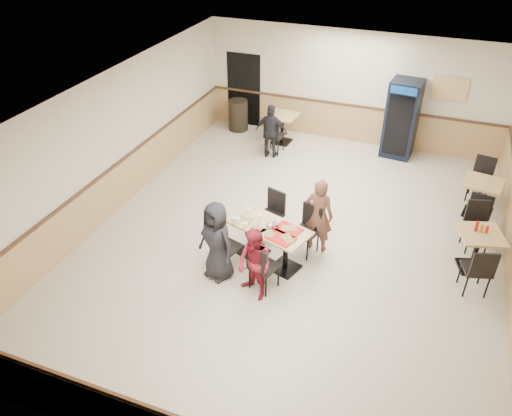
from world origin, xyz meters
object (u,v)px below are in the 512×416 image
at_px(side_table_near, 478,245).
at_px(diner_woman_left, 217,241).
at_px(trash_bin, 238,115).
at_px(side_table_far, 480,193).
at_px(lone_diner, 271,132).
at_px(back_table, 282,124).
at_px(pepsi_cooler, 402,119).
at_px(main_table, 269,238).
at_px(diner_man_opposite, 319,215).
at_px(diner_woman_right, 255,265).

bearing_deg(side_table_near, diner_woman_left, -156.76).
bearing_deg(trash_bin, side_table_far, -19.01).
relative_size(lone_diner, back_table, 1.75).
height_order(side_table_far, pepsi_cooler, pepsi_cooler).
height_order(diner_woman_left, pepsi_cooler, pepsi_cooler).
height_order(main_table, pepsi_cooler, pepsi_cooler).
bearing_deg(trash_bin, back_table, -13.54).
bearing_deg(diner_man_opposite, back_table, -59.47).
bearing_deg(side_table_far, back_table, 159.48).
height_order(diner_woman_right, side_table_near, diner_woman_right).
distance_m(diner_woman_left, side_table_near, 4.75).
xyz_separation_m(diner_man_opposite, side_table_near, (2.89, 0.44, -0.24)).
xyz_separation_m(lone_diner, side_table_near, (5.03, -2.92, -0.18)).
bearing_deg(back_table, diner_woman_right, -76.03).
relative_size(diner_woman_left, back_table, 1.91).
xyz_separation_m(diner_woman_left, lone_diner, (-0.67, 4.80, -0.06)).
relative_size(side_table_near, back_table, 1.16).
height_order(side_table_near, pepsi_cooler, pepsi_cooler).
distance_m(main_table, side_table_near, 3.81).
distance_m(main_table, pepsi_cooler, 5.65).
bearing_deg(diner_woman_left, side_table_far, 62.50).
height_order(lone_diner, pepsi_cooler, pepsi_cooler).
bearing_deg(pepsi_cooler, main_table, -101.33).
bearing_deg(main_table, side_table_near, 35.48).
xyz_separation_m(main_table, back_table, (-1.41, 4.99, 0.00)).
relative_size(diner_man_opposite, back_table, 1.90).
xyz_separation_m(main_table, trash_bin, (-2.86, 5.34, -0.09)).
relative_size(main_table, side_table_far, 1.87).
height_order(diner_woman_left, side_table_near, diner_woman_left).
xyz_separation_m(diner_woman_right, back_table, (-1.49, 5.97, -0.15)).
relative_size(lone_diner, trash_bin, 1.61).
distance_m(back_table, pepsi_cooler, 3.12).
relative_size(main_table, side_table_near, 1.76).
bearing_deg(back_table, lone_diner, -90.00).
bearing_deg(trash_bin, side_table_near, -32.85).
distance_m(diner_woman_left, pepsi_cooler, 6.56).
relative_size(diner_woman_right, lone_diner, 0.96).
bearing_deg(side_table_near, pepsi_cooler, 114.96).
height_order(side_table_far, trash_bin, trash_bin).
bearing_deg(diner_woman_left, side_table_near, 44.82).
bearing_deg(diner_man_opposite, side_table_far, -137.02).
relative_size(diner_woman_right, back_table, 1.69).
xyz_separation_m(main_table, pepsi_cooler, (1.66, 5.39, 0.47)).
distance_m(lone_diner, trash_bin, 1.95).
distance_m(side_table_near, pepsi_cooler, 4.69).
bearing_deg(diner_man_opposite, pepsi_cooler, -97.26).
bearing_deg(pepsi_cooler, diner_man_opposite, -95.38).
height_order(side_table_near, back_table, back_table).
distance_m(side_table_far, trash_bin, 6.90).
height_order(back_table, pepsi_cooler, pepsi_cooler).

